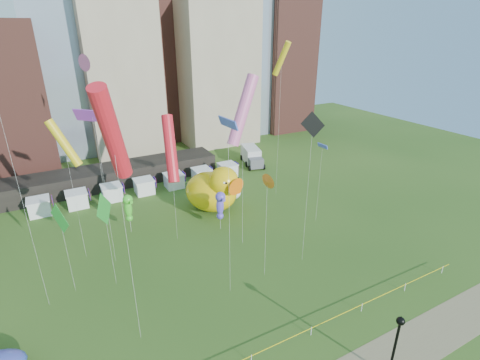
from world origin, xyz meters
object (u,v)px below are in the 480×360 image
small_duck (233,191)px  seahorse_purple (220,203)px  seahorse_green (128,206)px  lamppost (396,341)px  box_truck (252,156)px  big_duck (214,189)px

small_duck → seahorse_purple: (-5.63, -7.44, 2.52)m
seahorse_green → lamppost: 33.28m
seahorse_purple → box_truck: size_ratio=0.69×
lamppost → box_truck: size_ratio=0.75×
small_duck → box_truck: size_ratio=0.46×
big_duck → lamppost: 31.35m
small_duck → lamppost: (-3.82, -33.34, 2.33)m
seahorse_green → lamppost: (12.40, -30.89, -0.16)m
seahorse_purple → small_duck: bearing=51.5°
small_duck → lamppost: 33.64m
seahorse_green → box_truck: 30.66m
lamppost → box_truck: 47.90m
big_duck → seahorse_purple: (-1.57, -5.45, 0.53)m
small_duck → seahorse_green: seahorse_green is taller
small_duck → lamppost: bearing=-97.3°
seahorse_purple → box_truck: seahorse_purple is taller
big_duck → box_truck: (14.65, 14.30, -1.66)m
seahorse_green → seahorse_purple: seahorse_purple is taller
seahorse_purple → lamppost: lamppost is taller
big_duck → seahorse_green: size_ratio=1.92×
lamppost → small_duck: bearing=83.5°
seahorse_purple → seahorse_green: bearing=153.3°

